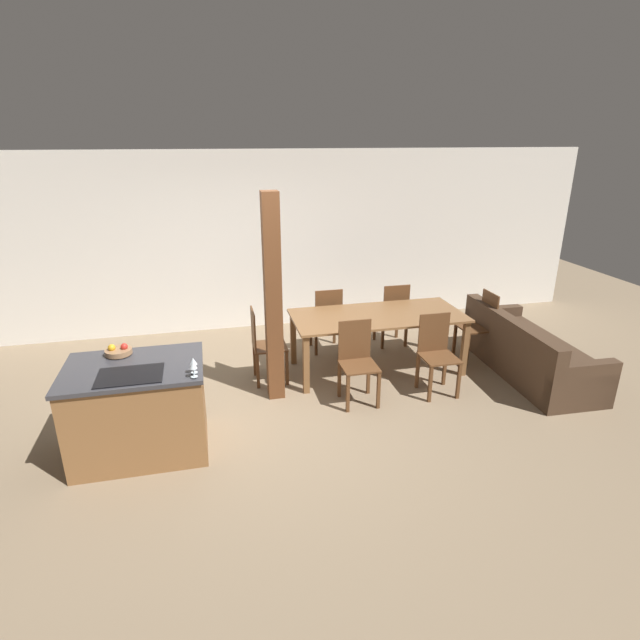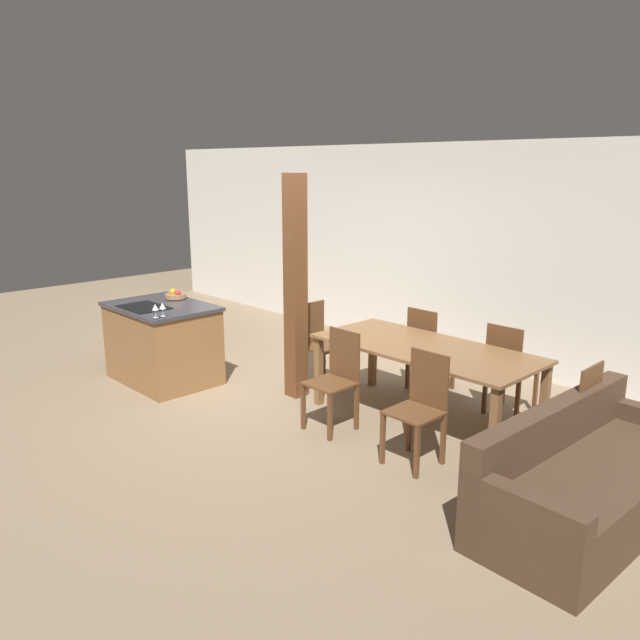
{
  "view_description": "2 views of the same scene",
  "coord_description": "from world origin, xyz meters",
  "views": [
    {
      "loc": [
        -0.59,
        -4.86,
        2.87
      ],
      "look_at": [
        0.6,
        0.2,
        0.95
      ],
      "focal_mm": 28.0,
      "sensor_mm": 36.0,
      "label": 1
    },
    {
      "loc": [
        4.86,
        -3.91,
        2.43
      ],
      "look_at": [
        0.6,
        0.2,
        0.95
      ],
      "focal_mm": 35.0,
      "sensor_mm": 36.0,
      "label": 2
    }
  ],
  "objects": [
    {
      "name": "ground_plane",
      "position": [
        0.0,
        0.0,
        0.0
      ],
      "size": [
        16.0,
        16.0,
        0.0
      ],
      "primitive_type": "plane",
      "color": "#847056"
    },
    {
      "name": "wall_back",
      "position": [
        0.0,
        2.72,
        1.35
      ],
      "size": [
        11.2,
        0.08,
        2.7
      ],
      "color": "silver",
      "rests_on": "ground_plane"
    },
    {
      "name": "kitchen_island",
      "position": [
        -1.31,
        -0.45,
        0.45
      ],
      "size": [
        1.25,
        0.89,
        0.91
      ],
      "color": "olive",
      "rests_on": "ground_plane"
    },
    {
      "name": "fruit_bowl",
      "position": [
        -1.47,
        -0.16,
        0.94
      ],
      "size": [
        0.25,
        0.25,
        0.11
      ],
      "color": "#99704C",
      "rests_on": "kitchen_island"
    },
    {
      "name": "wine_glass_near",
      "position": [
        -0.76,
        -0.82,
        1.01
      ],
      "size": [
        0.07,
        0.07,
        0.14
      ],
      "color": "silver",
      "rests_on": "kitchen_island"
    },
    {
      "name": "wine_glass_middle",
      "position": [
        -0.76,
        -0.74,
        1.01
      ],
      "size": [
        0.07,
        0.07,
        0.14
      ],
      "color": "silver",
      "rests_on": "kitchen_island"
    },
    {
      "name": "dining_table",
      "position": [
        1.48,
        0.74,
        0.67
      ],
      "size": [
        2.16,
        0.97,
        0.76
      ],
      "color": "brown",
      "rests_on": "ground_plane"
    },
    {
      "name": "dining_chair_near_left",
      "position": [
        0.99,
        0.03,
        0.49
      ],
      "size": [
        0.4,
        0.4,
        0.94
      ],
      "color": "brown",
      "rests_on": "ground_plane"
    },
    {
      "name": "dining_chair_near_right",
      "position": [
        1.96,
        0.03,
        0.49
      ],
      "size": [
        0.4,
        0.4,
        0.94
      ],
      "color": "brown",
      "rests_on": "ground_plane"
    },
    {
      "name": "dining_chair_far_left",
      "position": [
        0.99,
        1.45,
        0.49
      ],
      "size": [
        0.4,
        0.4,
        0.94
      ],
      "rotation": [
        0.0,
        0.0,
        3.14
      ],
      "color": "brown",
      "rests_on": "ground_plane"
    },
    {
      "name": "dining_chair_far_right",
      "position": [
        1.96,
        1.45,
        0.49
      ],
      "size": [
        0.4,
        0.4,
        0.94
      ],
      "rotation": [
        0.0,
        0.0,
        3.14
      ],
      "color": "brown",
      "rests_on": "ground_plane"
    },
    {
      "name": "dining_chair_head_end",
      "position": [
        0.02,
        0.74,
        0.49
      ],
      "size": [
        0.4,
        0.4,
        0.94
      ],
      "rotation": [
        0.0,
        0.0,
        1.57
      ],
      "color": "brown",
      "rests_on": "ground_plane"
    },
    {
      "name": "dining_chair_foot_end",
      "position": [
        2.93,
        0.74,
        0.49
      ],
      "size": [
        0.4,
        0.4,
        0.94
      ],
      "rotation": [
        0.0,
        0.0,
        -1.57
      ],
      "color": "brown",
      "rests_on": "ground_plane"
    },
    {
      "name": "couch",
      "position": [
        3.32,
        0.19,
        0.27
      ],
      "size": [
        0.9,
        2.08,
        0.77
      ],
      "rotation": [
        0.0,
        0.0,
        1.53
      ],
      "color": "#473323",
      "rests_on": "ground_plane"
    },
    {
      "name": "timber_post",
      "position": [
        0.1,
        0.33,
        1.18
      ],
      "size": [
        0.18,
        0.18,
        2.35
      ],
      "color": "brown",
      "rests_on": "ground_plane"
    }
  ]
}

